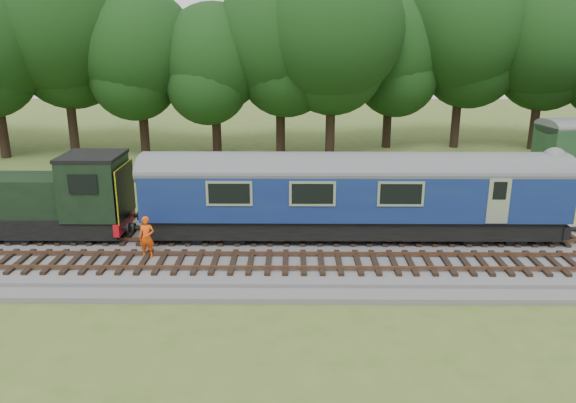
{
  "coord_description": "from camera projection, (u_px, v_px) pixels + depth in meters",
  "views": [
    {
      "loc": [
        1.65,
        -22.0,
        9.01
      ],
      "look_at": [
        1.45,
        1.4,
        2.0
      ],
      "focal_mm": 35.0,
      "sensor_mm": 36.0,
      "label": 1
    }
  ],
  "objects": [
    {
      "name": "ground",
      "position": [
        253.0,
        256.0,
        23.67
      ],
      "size": [
        120.0,
        120.0,
        0.0
      ],
      "primitive_type": "plane",
      "color": "#435C22",
      "rests_on": "ground"
    },
    {
      "name": "ballast",
      "position": [
        253.0,
        252.0,
        23.62
      ],
      "size": [
        70.0,
        7.0,
        0.35
      ],
      "primitive_type": "cube",
      "color": "#4C4C4F",
      "rests_on": "ground"
    },
    {
      "name": "track_north",
      "position": [
        255.0,
        236.0,
        24.89
      ],
      "size": [
        67.2,
        2.4,
        0.21
      ],
      "color": "black",
      "rests_on": "ballast"
    },
    {
      "name": "track_south",
      "position": [
        251.0,
        262.0,
        22.02
      ],
      "size": [
        67.2,
        2.4,
        0.21
      ],
      "color": "black",
      "rests_on": "ballast"
    },
    {
      "name": "fence",
      "position": [
        260.0,
        222.0,
        27.98
      ],
      "size": [
        64.0,
        0.12,
        1.0
      ],
      "primitive_type": null,
      "color": "#6B6054",
      "rests_on": "ground"
    },
    {
      "name": "tree_line",
      "position": [
        272.0,
        151.0,
        44.75
      ],
      "size": [
        70.0,
        8.0,
        18.0
      ],
      "primitive_type": null,
      "color": "black",
      "rests_on": "ground"
    },
    {
      "name": "dmu_railcar",
      "position": [
        353.0,
        188.0,
        24.23
      ],
      "size": [
        18.05,
        2.86,
        3.88
      ],
      "color": "black",
      "rests_on": "ground"
    },
    {
      "name": "shunter_loco",
      "position": [
        34.0,
        201.0,
        24.53
      ],
      "size": [
        8.91,
        2.6,
        3.38
      ],
      "color": "black",
      "rests_on": "ground"
    },
    {
      "name": "worker",
      "position": [
        147.0,
        237.0,
        22.41
      ],
      "size": [
        0.64,
        0.43,
        1.71
      ],
      "primitive_type": "imported",
      "rotation": [
        0.0,
        0.0,
        -0.02
      ],
      "color": "#EE490C",
      "rests_on": "ballast"
    }
  ]
}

